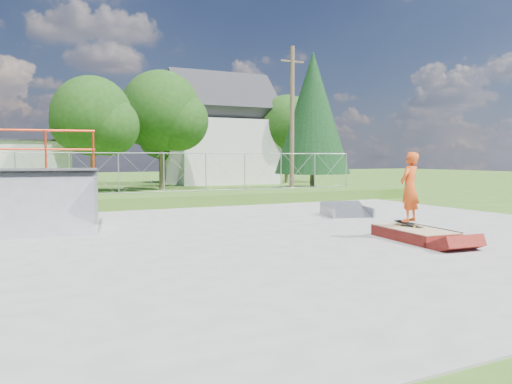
# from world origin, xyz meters

# --- Properties ---
(ground) EXTENTS (120.00, 120.00, 0.00)m
(ground) POSITION_xyz_m (0.00, 0.00, 0.00)
(ground) COLOR #36611B
(ground) RESTS_ON ground
(concrete_pad) EXTENTS (20.00, 16.00, 0.04)m
(concrete_pad) POSITION_xyz_m (0.00, 0.00, 0.02)
(concrete_pad) COLOR gray
(concrete_pad) RESTS_ON ground
(grass_berm) EXTENTS (24.00, 3.00, 0.50)m
(grass_berm) POSITION_xyz_m (0.00, 9.50, 0.25)
(grass_berm) COLOR #36611B
(grass_berm) RESTS_ON ground
(grind_box) EXTENTS (1.26, 2.29, 0.33)m
(grind_box) POSITION_xyz_m (2.86, -2.03, 0.16)
(grind_box) COLOR maroon
(grind_box) RESTS_ON concrete_pad
(quarter_pipe) EXTENTS (3.27, 2.90, 2.91)m
(quarter_pipe) POSITION_xyz_m (-5.39, 3.55, 1.46)
(quarter_pipe) COLOR gray
(quarter_pipe) RESTS_ON concrete_pad
(flat_bank_ramp) EXTENTS (1.85, 1.92, 0.45)m
(flat_bank_ramp) POSITION_xyz_m (4.43, 2.89, 0.23)
(flat_bank_ramp) COLOR gray
(flat_bank_ramp) RESTS_ON concrete_pad
(skateboard) EXTENTS (0.31, 0.82, 0.13)m
(skateboard) POSITION_xyz_m (2.98, -1.72, 0.37)
(skateboard) COLOR black
(skateboard) RESTS_ON grind_box
(skater) EXTENTS (0.76, 0.63, 1.79)m
(skater) POSITION_xyz_m (2.98, -1.72, 1.26)
(skater) COLOR #E55119
(skater) RESTS_ON grind_box
(chain_link_fence) EXTENTS (20.00, 0.06, 1.80)m
(chain_link_fence) POSITION_xyz_m (0.00, 10.50, 1.40)
(chain_link_fence) COLOR #9C9EA5
(chain_link_fence) RESTS_ON grass_berm
(gable_house) EXTENTS (8.40, 6.08, 8.94)m
(gable_house) POSITION_xyz_m (9.00, 26.00, 3.84)
(gable_house) COLOR silver
(gable_house) RESTS_ON ground
(utility_pole) EXTENTS (0.24, 0.24, 8.00)m
(utility_pole) POSITION_xyz_m (7.50, 12.00, 4.00)
(utility_pole) COLOR brown
(utility_pole) RESTS_ON ground
(tree_left_near) EXTENTS (4.76, 4.48, 6.65)m
(tree_left_near) POSITION_xyz_m (-1.75, 17.83, 4.24)
(tree_left_near) COLOR brown
(tree_left_near) RESTS_ON ground
(tree_center) EXTENTS (5.44, 5.12, 7.60)m
(tree_center) POSITION_xyz_m (2.78, 19.81, 4.85)
(tree_center) COLOR brown
(tree_center) RESTS_ON ground
(tree_right_far) EXTENTS (5.10, 4.80, 7.12)m
(tree_right_far) POSITION_xyz_m (14.27, 23.82, 4.54)
(tree_right_far) COLOR brown
(tree_right_far) RESTS_ON ground
(tree_back_mid) EXTENTS (4.08, 3.84, 5.70)m
(tree_back_mid) POSITION_xyz_m (5.21, 27.86, 3.63)
(tree_back_mid) COLOR brown
(tree_back_mid) RESTS_ON ground
(conifer_tree) EXTENTS (5.04, 5.04, 9.10)m
(conifer_tree) POSITION_xyz_m (12.00, 17.00, 5.05)
(conifer_tree) COLOR brown
(conifer_tree) RESTS_ON ground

